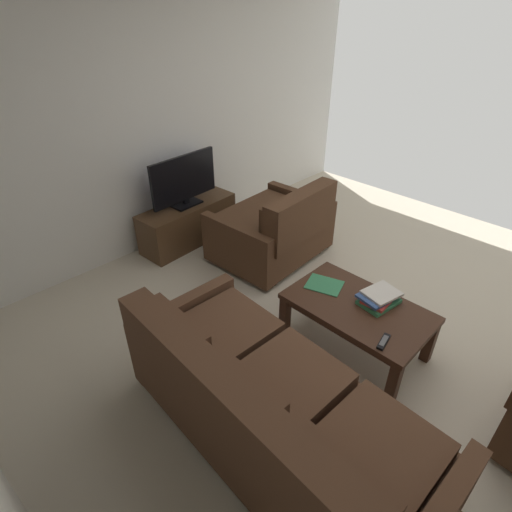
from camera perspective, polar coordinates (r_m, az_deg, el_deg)
The scene contains 10 objects.
ground_plane at distance 3.57m, azimuth 16.25°, elevation -10.26°, with size 5.20×5.43×0.01m, color beige.
wall_right at distance 4.54m, azimuth -11.55°, elevation 18.54°, with size 0.12×5.43×2.58m, color white.
sofa_main at distance 2.48m, azimuth 1.68°, elevation -20.89°, with size 2.02×0.97×0.85m.
loveseat_near at distance 4.16m, azimuth 2.75°, elevation 3.89°, with size 0.96×1.18×0.84m.
coffee_table at distance 3.17m, azimuth 14.19°, elevation -7.72°, with size 1.05×0.64×0.42m.
tv_stand at distance 4.59m, azimuth -9.57°, elevation 4.63°, with size 0.46×1.15×0.46m.
flat_tv at distance 4.37m, azimuth -10.19°, elevation 10.55°, with size 0.22×0.83×0.55m.
book_stack at distance 3.17m, azimuth 17.10°, elevation -5.68°, with size 0.27×0.33×0.09m.
tv_remote at distance 2.87m, azimuth 17.65°, elevation -11.50°, with size 0.07×0.17×0.02m.
loose_magazine at distance 3.27m, azimuth 9.66°, elevation -4.04°, with size 0.22×0.27×0.01m, color #337F51.
Camera 1 is at (-1.06, 2.46, 2.35)m, focal length 28.20 mm.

